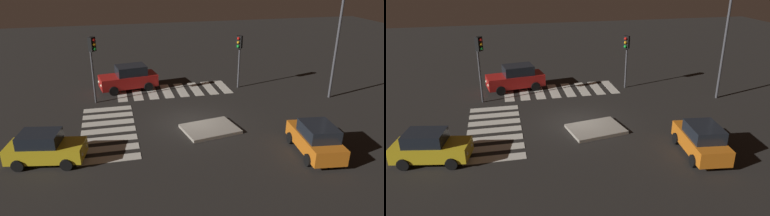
% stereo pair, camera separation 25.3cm
% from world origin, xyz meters
% --- Properties ---
extents(ground_plane, '(80.00, 80.00, 0.00)m').
position_xyz_m(ground_plane, '(0.00, 0.00, 0.00)').
color(ground_plane, black).
extents(traffic_island, '(3.52, 2.89, 0.18)m').
position_xyz_m(traffic_island, '(-0.81, 1.31, 0.09)').
color(traffic_island, gray).
rests_on(traffic_island, ground).
extents(car_yellow, '(3.97, 2.29, 1.65)m').
position_xyz_m(car_yellow, '(8.22, 3.02, 0.81)').
color(car_yellow, gold).
rests_on(car_yellow, ground).
extents(car_red, '(4.63, 2.63, 1.93)m').
position_xyz_m(car_red, '(3.37, -7.34, 0.95)').
color(car_red, red).
rests_on(car_red, ground).
extents(car_orange, '(2.22, 4.10, 1.73)m').
position_xyz_m(car_orange, '(-5.38, 5.26, 0.85)').
color(car_orange, orange).
rests_on(car_orange, ground).
extents(traffic_light_south, '(0.54, 0.53, 4.18)m').
position_xyz_m(traffic_light_south, '(-5.07, -5.78, 3.17)').
color(traffic_light_south, '#47474C').
rests_on(traffic_light_south, ground).
extents(traffic_light_east, '(0.53, 0.54, 4.73)m').
position_xyz_m(traffic_light_east, '(5.82, -4.89, 3.58)').
color(traffic_light_east, '#47474C').
rests_on(traffic_light_east, ground).
extents(street_lamp, '(0.56, 0.56, 8.50)m').
position_xyz_m(street_lamp, '(-11.01, -2.17, 5.71)').
color(street_lamp, '#47474C').
rests_on(street_lamp, ground).
extents(crosswalk_near, '(8.75, 3.20, 0.02)m').
position_xyz_m(crosswalk_near, '(0.00, -6.24, 0.01)').
color(crosswalk_near, silver).
rests_on(crosswalk_near, ground).
extents(crosswalk_side, '(3.20, 7.60, 0.02)m').
position_xyz_m(crosswalk_side, '(5.13, 0.00, 0.01)').
color(crosswalk_side, silver).
rests_on(crosswalk_side, ground).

